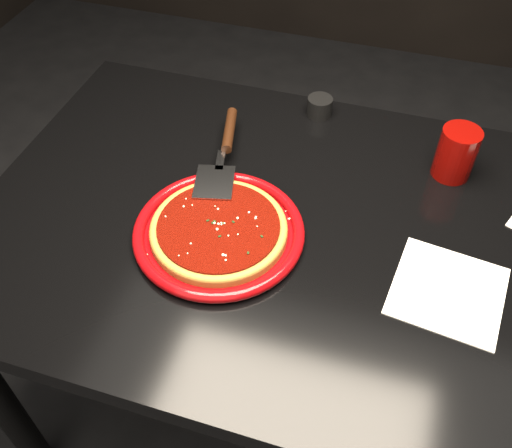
% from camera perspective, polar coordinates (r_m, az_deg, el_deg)
% --- Properties ---
extents(floor, '(4.00, 4.00, 0.01)m').
position_cam_1_polar(floor, '(1.68, 2.82, -17.90)').
color(floor, black).
rests_on(floor, ground).
extents(table, '(1.20, 0.80, 0.75)m').
position_cam_1_polar(table, '(1.34, 3.41, -11.06)').
color(table, black).
rests_on(table, floor).
extents(plate, '(0.35, 0.35, 0.02)m').
position_cam_1_polar(plate, '(1.02, -3.73, -0.78)').
color(plate, '#780508').
rests_on(plate, table).
extents(pizza_crust, '(0.28, 0.28, 0.01)m').
position_cam_1_polar(pizza_crust, '(1.01, -3.74, -0.65)').
color(pizza_crust, brown).
rests_on(pizza_crust, plate).
extents(pizza_crust_rim, '(0.28, 0.28, 0.02)m').
position_cam_1_polar(pizza_crust_rim, '(1.01, -3.76, -0.42)').
color(pizza_crust_rim, brown).
rests_on(pizza_crust_rim, plate).
extents(pizza_sauce, '(0.25, 0.25, 0.01)m').
position_cam_1_polar(pizza_sauce, '(1.01, -3.77, -0.25)').
color(pizza_sauce, '#660D05').
rests_on(pizza_sauce, plate).
extents(parmesan_dusting, '(0.21, 0.21, 0.01)m').
position_cam_1_polar(parmesan_dusting, '(1.00, -3.79, -0.01)').
color(parmesan_dusting, beige).
rests_on(parmesan_dusting, plate).
extents(basil_flecks, '(0.19, 0.19, 0.00)m').
position_cam_1_polar(basil_flecks, '(1.00, -3.79, -0.04)').
color(basil_flecks, black).
rests_on(basil_flecks, plate).
extents(pizza_server, '(0.16, 0.32, 0.02)m').
position_cam_1_polar(pizza_server, '(1.13, -3.27, 7.12)').
color(pizza_server, '#B7BABE').
rests_on(pizza_server, plate).
extents(cup, '(0.10, 0.10, 0.10)m').
position_cam_1_polar(cup, '(1.17, 19.38, 6.70)').
color(cup, '#780704').
rests_on(cup, table).
extents(napkin_a, '(0.20, 0.20, 0.00)m').
position_cam_1_polar(napkin_a, '(1.00, 18.63, -6.35)').
color(napkin_a, white).
rests_on(napkin_a, table).
extents(ramekin, '(0.07, 0.07, 0.04)m').
position_cam_1_polar(ramekin, '(1.29, 6.38, 11.59)').
color(ramekin, black).
rests_on(ramekin, table).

